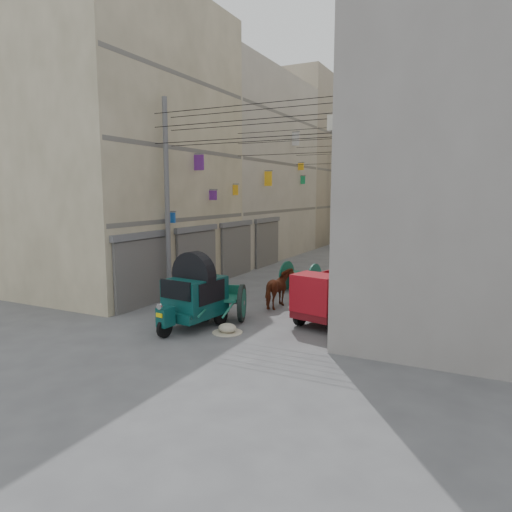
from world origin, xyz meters
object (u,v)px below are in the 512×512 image
Objects in this scene: horse at (280,289)px; distant_car_green at (390,227)px; distant_car_white at (343,241)px; auto_rickshaw at (194,293)px; distant_car_grey at (399,236)px; feed_sack at (227,328)px; second_cart at (300,276)px; tonga_cart at (225,302)px; mini_truck at (327,299)px.

horse is 0.40× the size of distant_car_green.
distant_car_white is at bearing -81.46° from horse.
distant_car_grey is at bearing 93.37° from auto_rickshaw.
feed_sack is at bearing 2.91° from auto_rickshaw.
horse is (0.37, -3.12, 0.03)m from second_cart.
tonga_cart is at bearing 80.59° from distant_car_white.
distant_car_green reaches higher than distant_car_grey.
distant_car_white is at bearing 81.17° from distant_car_green.
mini_truck is (3.25, 1.18, 0.19)m from tonga_cart.
mini_truck reaches higher than horse.
distant_car_green is at bearing -86.45° from horse.
distant_car_green reaches higher than distant_car_white.
distant_car_grey is at bearing 89.29° from feed_sack.
distant_car_grey is (0.16, 25.92, -0.16)m from horse.
auto_rickshaw is at bearing -92.26° from second_cart.
horse is (0.21, 3.64, 0.57)m from feed_sack.
feed_sack is at bearing 82.18° from distant_car_white.
mini_truck is 2.64m from horse.
feed_sack is 0.17× the size of distant_car_grey.
distant_car_white is (-2.11, 22.00, -0.11)m from tonga_cart.
second_cart is 33.47m from distant_car_green.
auto_rickshaw is 1.61m from feed_sack.
second_cart is 2.72× the size of feed_sack.
tonga_cart reaches higher than distant_car_green.
mini_truck is at bearing 89.54° from distant_car_white.
mini_truck is at bearing 42.85° from feed_sack.
horse is 25.92m from distant_car_grey.
second_cart reaches higher than feed_sack.
tonga_cart is 5.66m from second_cart.
tonga_cart is 28.45m from distant_car_grey.
feed_sack is 0.14× the size of distant_car_green.
distant_car_grey is (1.12, 28.43, -0.10)m from tonga_cart.
distant_car_grey is (0.36, 29.56, 0.41)m from feed_sack.
horse reaches higher than feed_sack.
auto_rickshaw reaches higher than distant_car_white.
tonga_cart is at bearing -96.43° from distant_car_grey.
mini_truck is 5.69× the size of feed_sack.
mini_truck is 1.04× the size of distant_car_white.
mini_truck is 27.34m from distant_car_grey.
auto_rickshaw is 0.81× the size of mini_truck.
distant_car_green is at bearing 100.06° from distant_car_grey.
second_cart is at bearing 86.99° from auto_rickshaw.
distant_car_white is at bearing 100.49° from auto_rickshaw.
tonga_cart is 0.89× the size of mini_truck.
distant_car_green is (-2.32, 40.16, 0.48)m from feed_sack.
feed_sack is at bearing -124.89° from mini_truck.
distant_car_grey is at bearing -90.76° from horse.
distant_car_white is (-5.36, 20.82, -0.30)m from mini_truck.
mini_truck is 1.98× the size of horse.
distant_car_white is (-2.70, 16.38, -0.14)m from second_cart.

